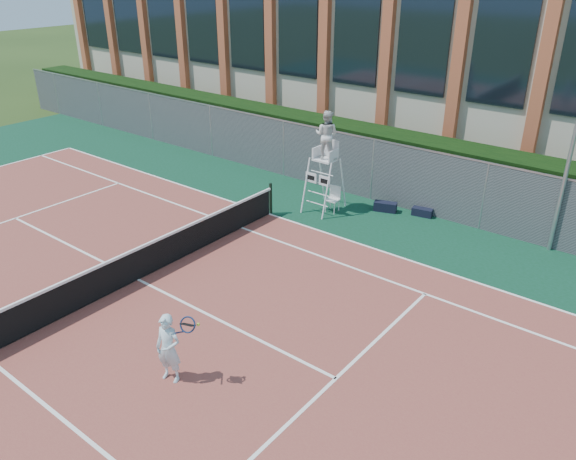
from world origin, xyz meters
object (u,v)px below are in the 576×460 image
Objects in this scene: tennis_player at (169,348)px; steel_pole at (565,180)px; umpire_chair at (326,138)px; plastic_chair at (334,197)px.

steel_pole is at bearing 67.68° from tennis_player.
umpire_chair is 9.64m from tennis_player.
tennis_player is at bearing -112.32° from steel_pole.
tennis_player is at bearing -74.34° from umpire_chair.
umpire_chair is (-6.99, -1.65, 0.32)m from steel_pole.
umpire_chair is at bearing 105.66° from tennis_player.
umpire_chair is 3.94× the size of plastic_chair.
steel_pole is 1.27× the size of umpire_chair.
steel_pole reaches higher than umpire_chair.
steel_pole is 2.84× the size of tennis_player.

